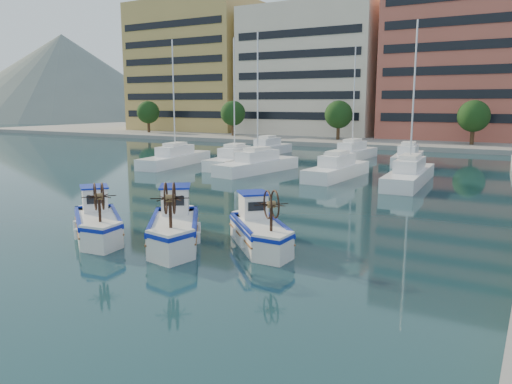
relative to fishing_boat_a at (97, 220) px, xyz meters
name	(u,v)px	position (x,y,z in m)	size (l,w,h in m)	color
ground	(192,251)	(4.83, 0.37, -0.74)	(300.00, 300.00, 0.00)	#1B4148
hill_west	(67,119)	(-135.17, 110.37, -0.74)	(180.00, 180.00, 60.00)	slate
yacht_marina	(347,162)	(1.50, 27.95, -0.21)	(39.90, 23.05, 11.50)	white
fishing_boat_a	(97,220)	(0.00, 0.00, 0.00)	(4.31, 3.94, 2.69)	white
fishing_boat_b	(174,225)	(3.59, 0.87, 0.06)	(4.12, 4.72, 2.91)	white
fishing_boat_c	(259,228)	(6.80, 2.36, -0.02)	(4.03, 4.08, 2.63)	white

